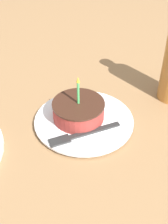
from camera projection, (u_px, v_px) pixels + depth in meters
name	position (u px, v px, depth m)	size (l,w,h in m)	color
ground_plane	(76.00, 124.00, 0.76)	(2.40, 2.40, 0.04)	olive
plate	(84.00, 121.00, 0.73)	(0.23, 0.23, 0.01)	silver
cake_slice	(78.00, 110.00, 0.72)	(0.12, 0.12, 0.11)	#99332D
fork	(80.00, 135.00, 0.68)	(0.15, 0.10, 0.01)	#262626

